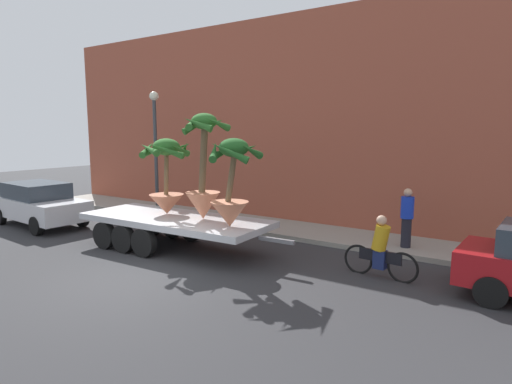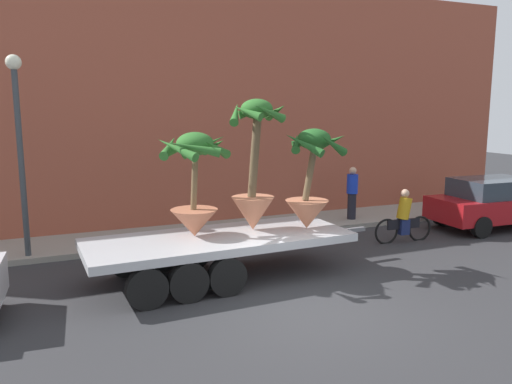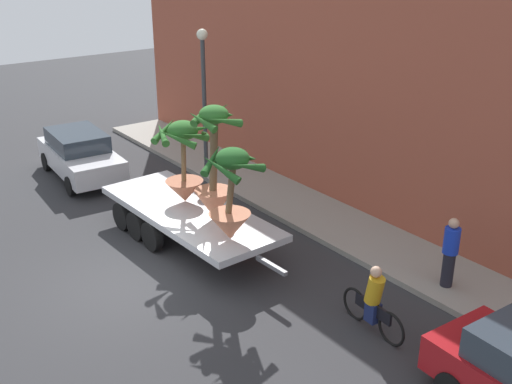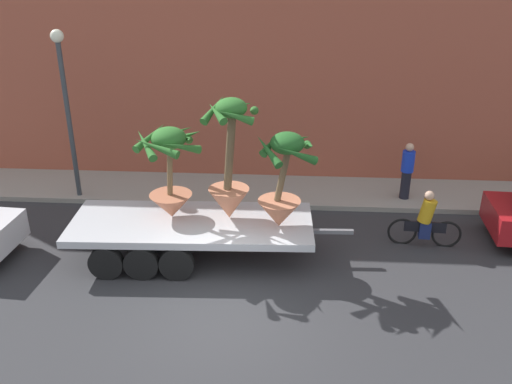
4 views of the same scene
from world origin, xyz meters
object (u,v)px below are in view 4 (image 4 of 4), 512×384
object	(u,v)px
potted_palm_rear	(170,174)
potted_palm_middle	(230,171)
street_lamp	(65,94)
cyclist	(426,222)
flatbed_trailer	(181,229)
potted_palm_front	(283,186)
pedestrian_near_gate	(407,170)

from	to	relation	value
potted_palm_rear	potted_palm_middle	bearing A→B (deg)	1.38
street_lamp	potted_palm_middle	bearing A→B (deg)	-30.06
potted_palm_rear	street_lamp	world-z (taller)	street_lamp
street_lamp	cyclist	bearing A→B (deg)	-12.24
flatbed_trailer	potted_palm_front	bearing A→B (deg)	-2.62
potted_palm_front	pedestrian_near_gate	bearing A→B (deg)	45.29
potted_palm_front	pedestrian_near_gate	size ratio (longest dim) A/B	1.35
cyclist	street_lamp	size ratio (longest dim) A/B	0.38
flatbed_trailer	pedestrian_near_gate	bearing A→B (deg)	30.13
potted_palm_front	street_lamp	size ratio (longest dim) A/B	0.48
pedestrian_near_gate	street_lamp	xyz separation A→B (m)	(-9.68, -0.41, 2.19)
potted_palm_middle	cyclist	world-z (taller)	potted_palm_middle
potted_palm_rear	potted_palm_front	size ratio (longest dim) A/B	0.98
potted_palm_rear	pedestrian_near_gate	xyz separation A→B (m)	(6.22, 3.27, -1.08)
cyclist	pedestrian_near_gate	xyz separation A→B (m)	(-0.06, 2.53, 0.37)
potted_palm_middle	cyclist	size ratio (longest dim) A/B	1.62
potted_palm_front	cyclist	world-z (taller)	potted_palm_front
potted_palm_rear	cyclist	distance (m)	6.48
flatbed_trailer	potted_palm_middle	size ratio (longest dim) A/B	2.30
potted_palm_rear	potted_palm_middle	xyz separation A→B (m)	(1.42, 0.03, 0.09)
potted_palm_middle	street_lamp	distance (m)	5.73
flatbed_trailer	pedestrian_near_gate	world-z (taller)	pedestrian_near_gate
potted_palm_rear	street_lamp	xyz separation A→B (m)	(-3.47, 2.86, 1.11)
potted_palm_rear	potted_palm_middle	distance (m)	1.42
cyclist	pedestrian_near_gate	bearing A→B (deg)	91.30
potted_palm_rear	street_lamp	bearing A→B (deg)	140.47
flatbed_trailer	potted_palm_middle	world-z (taller)	potted_palm_middle
potted_palm_rear	potted_palm_middle	world-z (taller)	potted_palm_middle
flatbed_trailer	cyclist	distance (m)	6.13
flatbed_trailer	potted_palm_rear	size ratio (longest dim) A/B	3.01
cyclist	pedestrian_near_gate	size ratio (longest dim) A/B	1.08
potted_palm_front	cyclist	xyz separation A→B (m)	(3.61, 1.07, -1.36)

